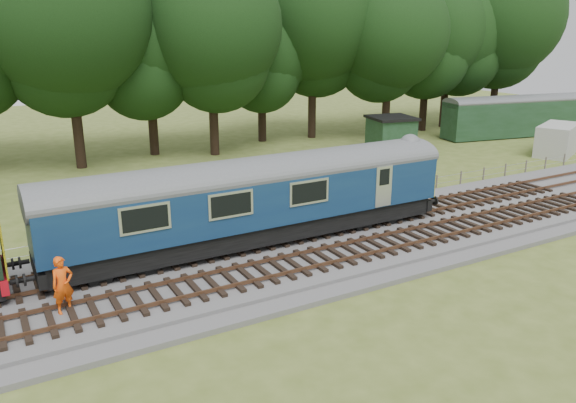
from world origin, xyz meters
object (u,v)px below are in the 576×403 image
worker (63,285)px  dmu_railcar (256,193)px  caravan (557,140)px  parked_coach (516,114)px

worker → dmu_railcar: bearing=2.5°
dmu_railcar → caravan: size_ratio=3.78×
dmu_railcar → worker: bearing=-163.1°
dmu_railcar → worker: dmu_railcar is taller
dmu_railcar → caravan: bearing=12.1°
caravan → parked_coach: bearing=38.3°
dmu_railcar → worker: size_ratio=9.21×
dmu_railcar → worker: (-8.36, -2.54, -1.28)m
parked_coach → worker: bearing=-148.5°
dmu_railcar → parked_coach: dmu_railcar is taller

